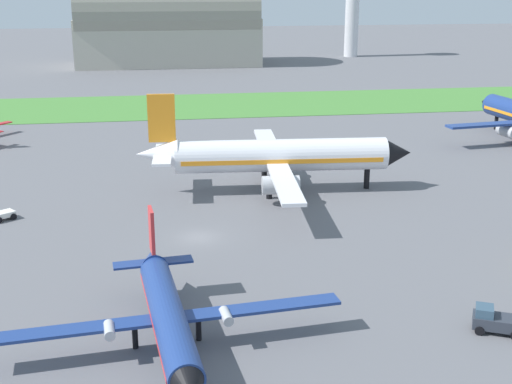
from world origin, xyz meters
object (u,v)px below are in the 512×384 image
(airplane_midfield_jet, at_px, (276,156))
(baggage_cart_midfield, at_px, (3,215))
(pushback_tug_by_runway, at_px, (495,320))
(airplane_foreground_turboprop, at_px, (167,313))

(airplane_midfield_jet, relative_size, baggage_cart_midfield, 11.74)
(baggage_cart_midfield, relative_size, pushback_tug_by_runway, 0.73)
(airplane_foreground_turboprop, height_order, pushback_tug_by_runway, airplane_foreground_turboprop)
(airplane_foreground_turboprop, distance_m, baggage_cart_midfield, 34.89)
(baggage_cart_midfield, bearing_deg, airplane_midfield_jet, 155.27)
(airplane_foreground_turboprop, relative_size, baggage_cart_midfield, 8.68)
(airplane_midfield_jet, xyz_separation_m, airplane_foreground_turboprop, (-14.18, -36.52, -1.60))
(baggage_cart_midfield, bearing_deg, pushback_tug_by_runway, 107.01)
(baggage_cart_midfield, height_order, pushback_tug_by_runway, pushback_tug_by_runway)
(airplane_midfield_jet, distance_m, baggage_cart_midfield, 32.26)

